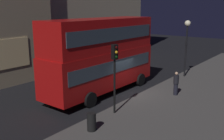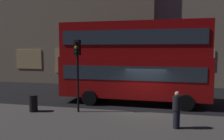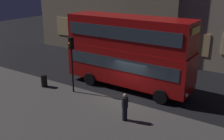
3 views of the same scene
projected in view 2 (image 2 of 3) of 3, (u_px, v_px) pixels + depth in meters
The scene contains 6 objects.
ground_plane at pixel (145, 110), 13.00m from camera, with size 80.00×80.00×0.00m, color black.
building_with_clock at pixel (81, 3), 25.88m from camera, with size 17.66×7.87×18.63m.
double_decker_bus at pixel (133, 59), 14.60m from camera, with size 9.98×3.03×5.47m.
traffic_light_near_kerb at pixel (77, 61), 12.00m from camera, with size 0.36×0.39×4.10m.
pedestrian at pixel (177, 110), 9.64m from camera, with size 0.38×0.38×1.69m.
litter_bin at pixel (33, 103), 12.33m from camera, with size 0.46×0.46×0.96m, color black.
Camera 2 is at (0.68, -12.85, 3.66)m, focal length 34.37 mm.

